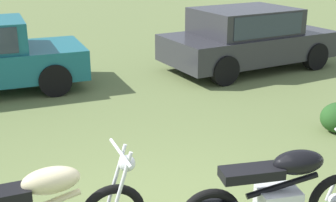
{
  "coord_description": "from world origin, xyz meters",
  "views": [
    {
      "loc": [
        -0.61,
        -3.71,
        2.8
      ],
      "look_at": [
        0.42,
        2.11,
        0.76
      ],
      "focal_mm": 48.4,
      "sensor_mm": 36.0,
      "label": 1
    }
  ],
  "objects": [
    {
      "name": "motorcycle_black",
      "position": [
        1.14,
        -0.07,
        0.48
      ],
      "size": [
        1.99,
        0.64,
        1.02
      ],
      "rotation": [
        0.0,
        0.0,
        0.04
      ],
      "color": "black",
      "rests_on": "ground"
    },
    {
      "name": "car_charcoal",
      "position": [
        3.03,
        6.32,
        0.8
      ],
      "size": [
        4.4,
        3.07,
        1.43
      ],
      "rotation": [
        0.0,
        0.0,
        0.33
      ],
      "color": "#2D2D33",
      "rests_on": "ground"
    }
  ]
}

